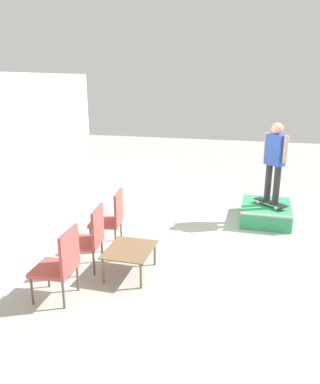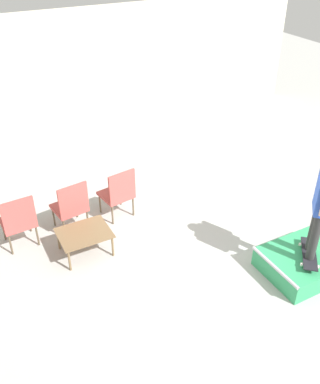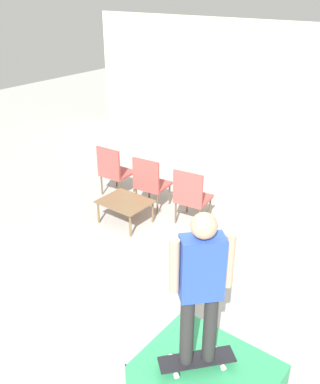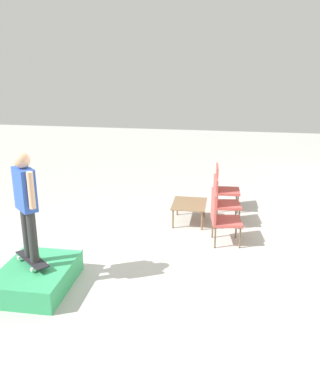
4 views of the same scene
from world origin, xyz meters
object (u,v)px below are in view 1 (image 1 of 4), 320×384
skate_ramp_box (266,212)px  person_skater (275,157)px  patio_chair_left (61,262)px  patio_chair_right (111,217)px  skateboard_on_ramp (271,203)px  coffee_table (130,251)px  patio_chair_center (90,236)px

skate_ramp_box → person_skater: (-0.07, -0.08, 1.20)m
patio_chair_left → patio_chair_right: size_ratio=1.00×
person_skater → patio_chair_right: 3.42m
skateboard_on_ramp → patio_chair_right: size_ratio=0.70×
skateboard_on_ramp → coffee_table: 3.47m
patio_chair_left → patio_chair_right: (1.75, 0.00, 0.00)m
skate_ramp_box → patio_chair_right: size_ratio=1.34×
skate_ramp_box → coffee_table: (-2.87, 1.98, 0.20)m
skate_ramp_box → skateboard_on_ramp: (-0.07, -0.08, 0.25)m
person_skater → patio_chair_right: person_skater is taller
patio_chair_left → coffee_table: bearing=139.8°
patio_chair_center → patio_chair_right: 0.87m
skateboard_on_ramp → person_skater: 0.95m
patio_chair_right → coffee_table: bearing=27.9°
patio_chair_left → person_skater: bearing=140.1°
patio_chair_center → person_skater: bearing=128.1°
person_skater → patio_chair_center: bearing=88.8°
coffee_table → skate_ramp_box: bearing=-34.7°
skateboard_on_ramp → patio_chair_center: bearing=86.2°
coffee_table → patio_chair_left: bearing=143.1°
patio_chair_center → patio_chair_right: (0.87, 0.00, 0.00)m
skateboard_on_ramp → patio_chair_left: (-3.66, 2.72, 0.12)m
skateboard_on_ramp → patio_chair_right: 3.32m
person_skater → coffee_table: 3.62m
skateboard_on_ramp → person_skater: bearing=0.0°
skate_ramp_box → skateboard_on_ramp: bearing=-132.0°
patio_chair_center → skateboard_on_ramp: bearing=128.1°
skateboard_on_ramp → coffee_table: bearing=94.0°
patio_chair_center → patio_chair_left: bearing=-7.5°
patio_chair_right → skateboard_on_ramp: bearing=116.6°
coffee_table → patio_chair_center: patio_chair_center is taller
skate_ramp_box → person_skater: person_skater is taller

